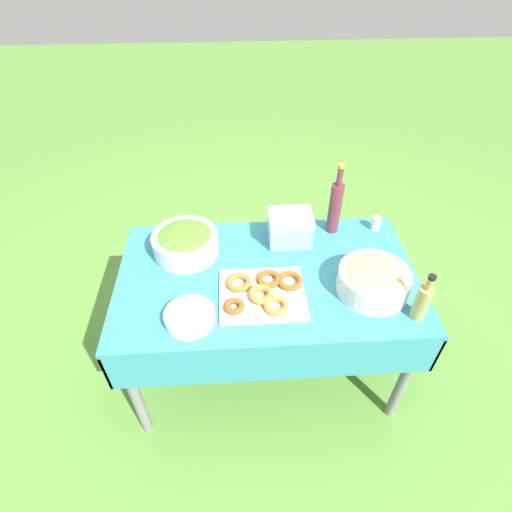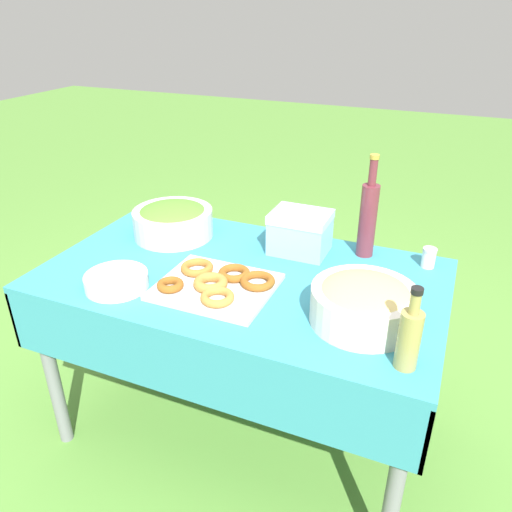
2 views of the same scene
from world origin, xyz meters
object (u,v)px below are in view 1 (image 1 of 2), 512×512
(salad_bowl, at_px, (185,242))
(olive_oil_bottle, at_px, (422,301))
(donut_platter, at_px, (263,292))
(wine_bottle, at_px, (335,206))
(pasta_bowl, at_px, (374,279))
(plate_stack, at_px, (190,317))
(cooler_box, at_px, (290,228))

(salad_bowl, bearing_deg, olive_oil_bottle, -25.41)
(donut_platter, relative_size, wine_bottle, 1.03)
(salad_bowl, distance_m, pasta_bowl, 0.88)
(donut_platter, xyz_separation_m, olive_oil_bottle, (0.63, -0.16, 0.07))
(plate_stack, bearing_deg, pasta_bowl, 8.72)
(olive_oil_bottle, relative_size, wine_bottle, 0.62)
(donut_platter, distance_m, plate_stack, 0.33)
(pasta_bowl, distance_m, olive_oil_bottle, 0.22)
(olive_oil_bottle, bearing_deg, wine_bottle, 111.43)
(olive_oil_bottle, bearing_deg, pasta_bowl, 132.82)
(olive_oil_bottle, distance_m, cooler_box, 0.70)
(donut_platter, xyz_separation_m, cooler_box, (0.16, 0.37, 0.06))
(pasta_bowl, relative_size, donut_platter, 0.80)
(wine_bottle, bearing_deg, salad_bowl, -169.98)
(wine_bottle, bearing_deg, plate_stack, -141.47)
(pasta_bowl, relative_size, wine_bottle, 0.82)
(pasta_bowl, bearing_deg, cooler_box, 130.81)
(plate_stack, distance_m, cooler_box, 0.68)
(plate_stack, height_order, wine_bottle, wine_bottle)
(salad_bowl, bearing_deg, plate_stack, -84.45)
(donut_platter, bearing_deg, salad_bowl, 138.72)
(donut_platter, height_order, cooler_box, cooler_box)
(salad_bowl, bearing_deg, cooler_box, 7.03)
(olive_oil_bottle, distance_m, wine_bottle, 0.64)
(donut_platter, bearing_deg, pasta_bowl, -0.01)
(pasta_bowl, xyz_separation_m, plate_stack, (-0.79, -0.12, -0.04))
(salad_bowl, xyz_separation_m, plate_stack, (0.04, -0.43, -0.04))
(pasta_bowl, xyz_separation_m, wine_bottle, (-0.09, 0.44, 0.08))
(wine_bottle, bearing_deg, pasta_bowl, -78.70)
(plate_stack, bearing_deg, cooler_box, 46.22)
(salad_bowl, xyz_separation_m, wine_bottle, (0.74, 0.13, 0.08))
(salad_bowl, relative_size, olive_oil_bottle, 1.33)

